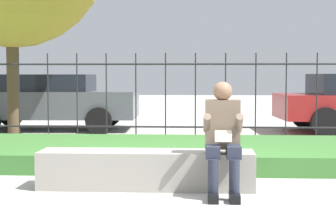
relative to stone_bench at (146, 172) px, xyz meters
name	(u,v)px	position (x,y,z in m)	size (l,w,h in m)	color
ground_plane	(168,188)	(0.25, 0.00, -0.19)	(60.00, 60.00, 0.00)	#B2AFA8
stone_bench	(146,172)	(0.00, 0.00, 0.00)	(2.47, 0.53, 0.43)	gray
person_seated_reader	(223,134)	(0.86, -0.30, 0.48)	(0.42, 0.73, 1.23)	black
grass_berm	(176,153)	(0.25, 2.05, -0.06)	(9.74, 2.70, 0.26)	#3D7533
iron_fence	(180,97)	(0.25, 3.97, 0.70)	(7.74, 0.03, 1.71)	#232326
car_parked_left	(50,100)	(-2.96, 6.79, 0.52)	(4.10, 2.10, 1.32)	#4C5156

